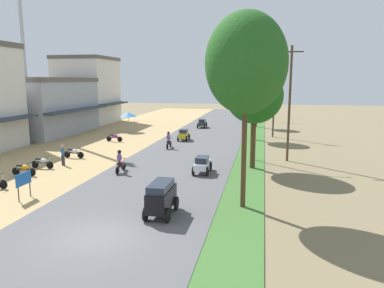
{
  "coord_description": "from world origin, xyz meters",
  "views": [
    {
      "loc": [
        6.69,
        -13.37,
        6.55
      ],
      "look_at": [
        0.83,
        16.43,
        1.24
      ],
      "focal_mm": 34.06,
      "sensor_mm": 36.0,
      "label": 1
    }
  ],
  "objects_px": {
    "car_sedan_charcoal": "(202,123)",
    "parked_motorbike_fourth": "(74,152)",
    "parked_motorbike_third": "(43,162)",
    "motorbike_foreground_rider": "(120,162)",
    "streetlamp_near": "(253,106)",
    "parked_motorbike_fifth": "(115,137)",
    "utility_pole_near": "(274,98)",
    "vendor_umbrella": "(128,114)",
    "median_tree_fourth": "(257,88)",
    "car_sedan_white": "(202,164)",
    "median_tree_second": "(254,96)",
    "car_van_black": "(161,197)",
    "pedestrian_on_shoulder": "(63,154)",
    "utility_pole_far": "(290,102)",
    "streetlamp_mid": "(259,93)",
    "motorbike_ahead_second": "(169,140)",
    "car_hatchback_yellow": "(184,134)",
    "median_tree_nearest": "(246,64)",
    "median_tree_third": "(255,96)",
    "parked_motorbike_second": "(24,169)",
    "street_signboard": "(24,181)"
  },
  "relations": [
    {
      "from": "pedestrian_on_shoulder",
      "to": "motorbike_ahead_second",
      "type": "relative_size",
      "value": 0.9
    },
    {
      "from": "median_tree_second",
      "to": "car_van_black",
      "type": "relative_size",
      "value": 3.09
    },
    {
      "from": "median_tree_third",
      "to": "parked_motorbike_fourth",
      "type": "bearing_deg",
      "value": -139.05
    },
    {
      "from": "parked_motorbike_fourth",
      "to": "car_sedan_charcoal",
      "type": "relative_size",
      "value": 0.8
    },
    {
      "from": "parked_motorbike_second",
      "to": "vendor_umbrella",
      "type": "height_order",
      "value": "vendor_umbrella"
    },
    {
      "from": "streetlamp_near",
      "to": "utility_pole_far",
      "type": "relative_size",
      "value": 0.84
    },
    {
      "from": "parked_motorbike_fifth",
      "to": "median_tree_third",
      "type": "distance_m",
      "value": 15.91
    },
    {
      "from": "median_tree_fourth",
      "to": "utility_pole_near",
      "type": "xyz_separation_m",
      "value": [
        2.19,
        -8.8,
        -0.94
      ]
    },
    {
      "from": "car_van_black",
      "to": "car_hatchback_yellow",
      "type": "distance_m",
      "value": 22.51
    },
    {
      "from": "parked_motorbike_second",
      "to": "utility_pole_far",
      "type": "distance_m",
      "value": 20.52
    },
    {
      "from": "streetlamp_near",
      "to": "utility_pole_far",
      "type": "height_order",
      "value": "utility_pole_far"
    },
    {
      "from": "streetlamp_mid",
      "to": "motorbike_ahead_second",
      "type": "bearing_deg",
      "value": -105.62
    },
    {
      "from": "utility_pole_near",
      "to": "parked_motorbike_third",
      "type": "bearing_deg",
      "value": -131.43
    },
    {
      "from": "parked_motorbike_fourth",
      "to": "utility_pole_near",
      "type": "xyz_separation_m",
      "value": [
        16.79,
        15.65,
        4.04
      ]
    },
    {
      "from": "parked_motorbike_fourth",
      "to": "streetlamp_near",
      "type": "relative_size",
      "value": 0.23
    },
    {
      "from": "streetlamp_mid",
      "to": "median_tree_third",
      "type": "bearing_deg",
      "value": -90.08
    },
    {
      "from": "pedestrian_on_shoulder",
      "to": "motorbike_foreground_rider",
      "type": "bearing_deg",
      "value": -14.25
    },
    {
      "from": "parked_motorbike_fifth",
      "to": "car_van_black",
      "type": "bearing_deg",
      "value": -61.4
    },
    {
      "from": "motorbike_ahead_second",
      "to": "streetlamp_near",
      "type": "bearing_deg",
      "value": -23.03
    },
    {
      "from": "car_sedan_charcoal",
      "to": "parked_motorbike_fourth",
      "type": "bearing_deg",
      "value": -108.44
    },
    {
      "from": "utility_pole_far",
      "to": "car_sedan_white",
      "type": "relative_size",
      "value": 4.11
    },
    {
      "from": "median_tree_fourth",
      "to": "utility_pole_near",
      "type": "distance_m",
      "value": 9.12
    },
    {
      "from": "median_tree_fourth",
      "to": "car_sedan_white",
      "type": "relative_size",
      "value": 3.17
    },
    {
      "from": "motorbike_ahead_second",
      "to": "vendor_umbrella",
      "type": "bearing_deg",
      "value": 128.03
    },
    {
      "from": "street_signboard",
      "to": "motorbike_foreground_rider",
      "type": "xyz_separation_m",
      "value": [
        2.98,
        6.53,
        -0.25
      ]
    },
    {
      "from": "vendor_umbrella",
      "to": "utility_pole_near",
      "type": "relative_size",
      "value": 0.29
    },
    {
      "from": "median_tree_third",
      "to": "parked_motorbike_third",
      "type": "bearing_deg",
      "value": -132.32
    },
    {
      "from": "street_signboard",
      "to": "car_sedan_white",
      "type": "bearing_deg",
      "value": 40.91
    },
    {
      "from": "median_tree_nearest",
      "to": "car_van_black",
      "type": "xyz_separation_m",
      "value": [
        -3.8,
        -2.07,
        -6.34
      ]
    },
    {
      "from": "parked_motorbike_fourth",
      "to": "utility_pole_far",
      "type": "xyz_separation_m",
      "value": [
        17.67,
        2.64,
        4.28
      ]
    },
    {
      "from": "parked_motorbike_third",
      "to": "motorbike_ahead_second",
      "type": "bearing_deg",
      "value": 53.4
    },
    {
      "from": "vendor_umbrella",
      "to": "utility_pole_far",
      "type": "height_order",
      "value": "utility_pole_far"
    },
    {
      "from": "motorbike_foreground_rider",
      "to": "median_tree_nearest",
      "type": "bearing_deg",
      "value": -31.16
    },
    {
      "from": "median_tree_second",
      "to": "streetlamp_near",
      "type": "xyz_separation_m",
      "value": [
        -0.2,
        3.02,
        -0.89
      ]
    },
    {
      "from": "street_signboard",
      "to": "streetlamp_near",
      "type": "relative_size",
      "value": 0.19
    },
    {
      "from": "median_tree_fourth",
      "to": "car_sedan_white",
      "type": "xyz_separation_m",
      "value": [
        -3.09,
        -27.38,
        -4.8
      ]
    },
    {
      "from": "streetlamp_near",
      "to": "car_van_black",
      "type": "distance_m",
      "value": 14.8
    },
    {
      "from": "parked_motorbike_third",
      "to": "streetlamp_mid",
      "type": "height_order",
      "value": "streetlamp_mid"
    },
    {
      "from": "pedestrian_on_shoulder",
      "to": "median_tree_second",
      "type": "xyz_separation_m",
      "value": [
        14.42,
        2.02,
        4.47
      ]
    },
    {
      "from": "parked_motorbike_fourth",
      "to": "car_van_black",
      "type": "height_order",
      "value": "car_van_black"
    },
    {
      "from": "car_van_black",
      "to": "car_sedan_charcoal",
      "type": "bearing_deg",
      "value": 96.18
    },
    {
      "from": "median_tree_second",
      "to": "motorbike_ahead_second",
      "type": "xyz_separation_m",
      "value": [
        -8.19,
        6.42,
        -4.58
      ]
    },
    {
      "from": "median_tree_nearest",
      "to": "streetlamp_near",
      "type": "bearing_deg",
      "value": 89.91
    },
    {
      "from": "parked_motorbike_third",
      "to": "motorbike_foreground_rider",
      "type": "bearing_deg",
      "value": -0.84
    },
    {
      "from": "parked_motorbike_fourth",
      "to": "car_hatchback_yellow",
      "type": "distance_m",
      "value": 12.91
    },
    {
      "from": "parked_motorbike_third",
      "to": "median_tree_third",
      "type": "height_order",
      "value": "median_tree_third"
    },
    {
      "from": "motorbike_ahead_second",
      "to": "parked_motorbike_fourth",
      "type": "bearing_deg",
      "value": -139.28
    },
    {
      "from": "parked_motorbike_second",
      "to": "median_tree_fourth",
      "type": "bearing_deg",
      "value": 63.75
    },
    {
      "from": "streetlamp_near",
      "to": "parked_motorbike_fifth",
      "type": "bearing_deg",
      "value": 157.22
    },
    {
      "from": "median_tree_nearest",
      "to": "pedestrian_on_shoulder",
      "type": "bearing_deg",
      "value": 154.58
    }
  ]
}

